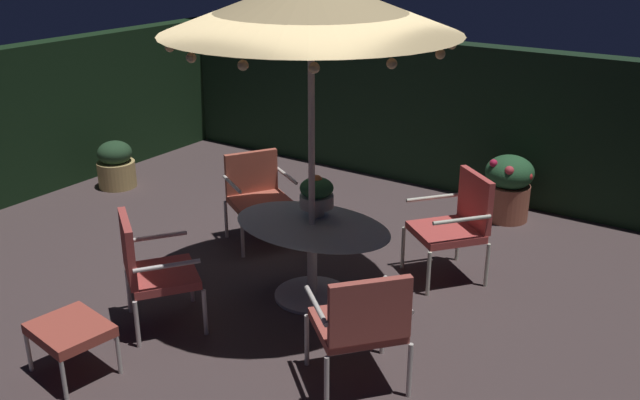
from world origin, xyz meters
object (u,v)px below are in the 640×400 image
at_px(patio_chair_north, 257,191).
at_px(potted_plant_back_right, 508,186).
at_px(patio_dining_table, 312,244).
at_px(ottoman_footrest, 70,331).
at_px(patio_chair_east, 362,321).
at_px(patio_chair_northeast, 149,265).
at_px(potted_plant_back_left, 116,165).
at_px(centerpiece_planter, 317,193).
at_px(patio_chair_southeast, 457,220).
at_px(patio_umbrella, 311,5).

relative_size(patio_chair_north, potted_plant_back_right, 1.23).
distance_m(patio_dining_table, ottoman_footrest, 2.11).
bearing_deg(potted_plant_back_right, patio_dining_table, -106.25).
xyz_separation_m(patio_chair_east, ottoman_footrest, (-1.87, -1.03, -0.21)).
relative_size(ottoman_footrest, potted_plant_back_right, 0.83).
bearing_deg(patio_chair_northeast, patio_chair_north, 101.58).
bearing_deg(patio_chair_northeast, potted_plant_back_left, 143.86).
bearing_deg(ottoman_footrest, patio_chair_northeast, 90.15).
xyz_separation_m(centerpiece_planter, potted_plant_back_left, (-3.62, 0.78, -0.63)).
height_order(patio_dining_table, patio_chair_southeast, patio_chair_southeast).
height_order(ottoman_footrest, potted_plant_back_right, potted_plant_back_right).
distance_m(centerpiece_planter, patio_chair_southeast, 1.37).
bearing_deg(centerpiece_planter, patio_dining_table, -67.97).
distance_m(patio_chair_north, potted_plant_back_right, 2.83).
bearing_deg(centerpiece_planter, potted_plant_back_right, 71.19).
xyz_separation_m(patio_dining_table, centerpiece_planter, (-0.07, 0.18, 0.41)).
height_order(patio_umbrella, centerpiece_planter, patio_umbrella).
relative_size(centerpiece_planter, ottoman_footrest, 0.62).
xyz_separation_m(patio_chair_east, patio_chair_southeast, (-0.18, 2.01, 0.01)).
bearing_deg(ottoman_footrest, patio_chair_north, 98.19).
distance_m(patio_dining_table, patio_chair_northeast, 1.40).
height_order(patio_chair_east, potted_plant_back_left, patio_chair_east).
xyz_separation_m(patio_umbrella, potted_plant_back_left, (-3.69, 0.96, -2.26)).
bearing_deg(patio_chair_east, potted_plant_back_left, 158.44).
distance_m(centerpiece_planter, patio_chair_east, 1.61).
bearing_deg(ottoman_footrest, potted_plant_back_right, 71.02).
relative_size(patio_chair_north, potted_plant_back_left, 1.54).
height_order(ottoman_footrest, potted_plant_back_left, potted_plant_back_left).
bearing_deg(patio_chair_east, centerpiece_planter, 135.88).
bearing_deg(ottoman_footrest, centerpiece_planter, 70.82).
relative_size(patio_chair_north, patio_chair_northeast, 0.94).
relative_size(centerpiece_planter, patio_chair_north, 0.41).
relative_size(patio_dining_table, patio_chair_southeast, 1.46).
height_order(patio_dining_table, patio_umbrella, patio_umbrella).
bearing_deg(patio_dining_table, ottoman_footrest, -112.65).
bearing_deg(patio_umbrella, patio_chair_north, 149.02).
bearing_deg(ottoman_footrest, patio_dining_table, 67.35).
height_order(centerpiece_planter, patio_chair_southeast, centerpiece_planter).
relative_size(patio_dining_table, patio_umbrella, 0.51).
relative_size(patio_chair_southeast, potted_plant_back_left, 1.68).
bearing_deg(patio_dining_table, potted_plant_back_left, 165.41).
distance_m(patio_chair_north, patio_chair_northeast, 1.90).
xyz_separation_m(patio_umbrella, centerpiece_planter, (-0.07, 0.18, -1.63)).
xyz_separation_m(patio_umbrella, patio_chair_southeast, (0.88, 1.10, -1.98)).
distance_m(patio_dining_table, patio_chair_east, 1.40).
xyz_separation_m(patio_dining_table, patio_chair_northeast, (-0.81, -1.14, 0.04)).
bearing_deg(potted_plant_back_right, potted_plant_back_left, -158.57).
distance_m(patio_umbrella, patio_chair_southeast, 2.43).
bearing_deg(patio_chair_southeast, potted_plant_back_left, -178.31).
height_order(patio_chair_southeast, potted_plant_back_right, patio_chair_southeast).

